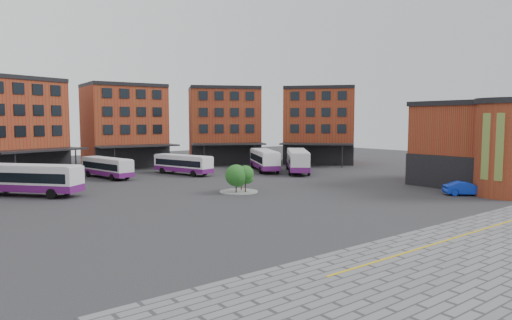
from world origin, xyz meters
TOP-DOWN VIEW (x-y plane):
  - ground at (0.00, 0.00)m, footprint 160.00×160.00m
  - yellow_line at (2.00, -14.00)m, footprint 26.00×0.15m
  - main_building at (-4.77, 38.25)m, footprint 94.14×42.48m
  - east_building at (28.70, -3.06)m, footprint 17.40×15.40m
  - tree_island at (1.78, 11.46)m, footprint 4.40×4.40m
  - bus_b at (-17.73, 24.10)m, footprint 10.03×11.06m
  - bus_c at (-5.38, 33.94)m, footprint 4.10×10.55m
  - bus_d at (5.29, 31.13)m, footprint 5.05×10.78m
  - bus_e at (18.20, 27.38)m, footprint 8.12×11.97m
  - bus_f at (20.91, 22.35)m, footprint 10.22×11.57m
  - blue_car at (20.40, -5.19)m, footprint 4.51×4.32m

SIDE VIEW (x-z plane):
  - ground at x=0.00m, z-range 0.00..0.00m
  - yellow_line at x=2.00m, z-range 0.02..0.04m
  - blue_car at x=20.40m, z-range 0.00..1.53m
  - bus_c at x=-5.38m, z-range 0.12..3.02m
  - bus_d at x=5.29m, z-range 0.12..3.09m
  - tree_island at x=1.78m, z-range 0.20..3.49m
  - bus_e at x=18.20m, z-range 0.14..3.55m
  - bus_b at x=-17.73m, z-range 0.14..3.57m
  - bus_f at x=20.91m, z-range 0.15..3.70m
  - east_building at x=28.70m, z-range -0.01..10.59m
  - main_building at x=-4.77m, z-range -0.07..14.53m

